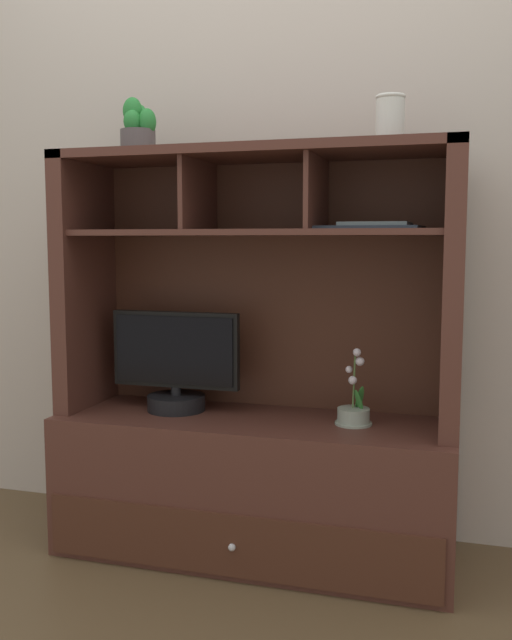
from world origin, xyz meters
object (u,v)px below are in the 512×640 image
magazine_stack_left (373,226)px  potted_succulent (138,131)px  ceramic_vase (390,119)px  media_console (257,435)px  tv_monitor (175,369)px  potted_orchid (354,412)px

magazine_stack_left → potted_succulent: size_ratio=1.71×
ceramic_vase → magazine_stack_left: bearing=139.2°
media_console → tv_monitor: size_ratio=2.96×
tv_monitor → media_console: bearing=2.5°
media_console → potted_orchid: size_ratio=5.41×
ceramic_vase → potted_orchid: bearing=174.0°
tv_monitor → ceramic_vase: ceramic_vase is taller
potted_succulent → tv_monitor: bearing=-11.0°
potted_orchid → ceramic_vase: (0.10, -0.01, 0.93)m
media_console → ceramic_vase: bearing=-4.4°
media_console → potted_succulent: 1.14m
tv_monitor → magazine_stack_left: magazine_stack_left is taller
tv_monitor → ceramic_vase: (0.73, -0.02, 0.82)m
ceramic_vase → media_console: bearing=175.6°
magazine_stack_left → media_console: bearing=-178.2°
media_console → ceramic_vase: 1.13m
tv_monitor → potted_orchid: tv_monitor is taller
media_console → ceramic_vase: size_ratio=9.61×
media_console → potted_succulent: potted_succulent is taller
potted_orchid → potted_succulent: 1.22m
potted_succulent → ceramic_vase: potted_succulent is taller
magazine_stack_left → potted_succulent: potted_succulent is taller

